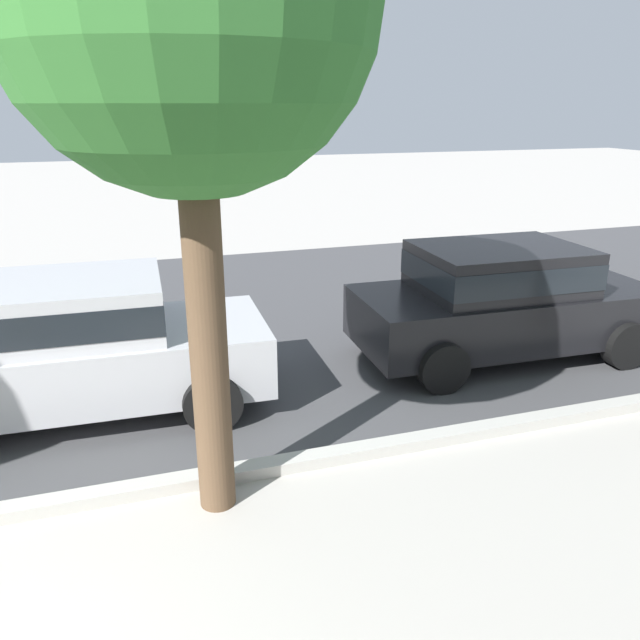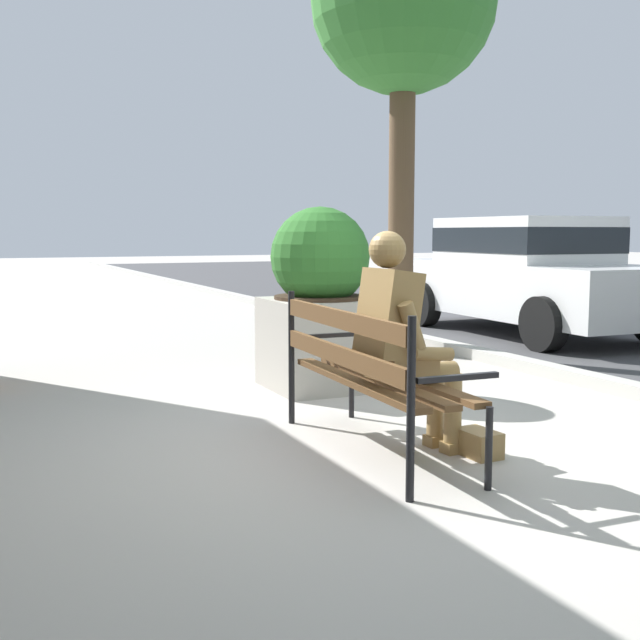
{
  "view_description": "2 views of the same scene",
  "coord_description": "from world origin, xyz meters",
  "px_view_note": "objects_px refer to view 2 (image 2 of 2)",
  "views": [
    {
      "loc": [
        1.99,
        -2.1,
        3.33
      ],
      "look_at": [
        4.2,
        4.79,
        0.8
      ],
      "focal_mm": 34.67,
      "sensor_mm": 36.0,
      "label": 1
    },
    {
      "loc": [
        4.24,
        -2.1,
        1.36
      ],
      "look_at": [
        -1.88,
        0.71,
        0.6
      ],
      "focal_mm": 43.63,
      "sensor_mm": 36.0,
      "label": 2
    }
  ],
  "objects_px": {
    "street_tree_near_bench": "(404,6)",
    "parked_car_white": "(528,271)",
    "park_bench": "(365,366)",
    "concrete_planter": "(320,300)",
    "bronze_statue_seated": "(409,348)"
  },
  "relations": [
    {
      "from": "bronze_statue_seated",
      "to": "parked_car_white",
      "type": "relative_size",
      "value": 0.33
    },
    {
      "from": "park_bench",
      "to": "bronze_statue_seated",
      "type": "distance_m",
      "value": 0.3
    },
    {
      "from": "street_tree_near_bench",
      "to": "parked_car_white",
      "type": "height_order",
      "value": "street_tree_near_bench"
    },
    {
      "from": "bronze_statue_seated",
      "to": "parked_car_white",
      "type": "xyz_separation_m",
      "value": [
        -4.31,
        4.46,
        0.17
      ]
    },
    {
      "from": "street_tree_near_bench",
      "to": "parked_car_white",
      "type": "bearing_deg",
      "value": 105.47
    },
    {
      "from": "concrete_planter",
      "to": "street_tree_near_bench",
      "type": "relative_size",
      "value": 0.32
    },
    {
      "from": "street_tree_near_bench",
      "to": "park_bench",
      "type": "bearing_deg",
      "value": -33.51
    },
    {
      "from": "park_bench",
      "to": "parked_car_white",
      "type": "xyz_separation_m",
      "value": [
        -4.14,
        4.67,
        0.3
      ]
    },
    {
      "from": "concrete_planter",
      "to": "parked_car_white",
      "type": "bearing_deg",
      "value": 118.1
    },
    {
      "from": "bronze_statue_seated",
      "to": "street_tree_near_bench",
      "type": "xyz_separation_m",
      "value": [
        -3.65,
        2.09,
        3.16
      ]
    },
    {
      "from": "park_bench",
      "to": "concrete_planter",
      "type": "height_order",
      "value": "concrete_planter"
    },
    {
      "from": "concrete_planter",
      "to": "street_tree_near_bench",
      "type": "height_order",
      "value": "street_tree_near_bench"
    },
    {
      "from": "park_bench",
      "to": "parked_car_white",
      "type": "relative_size",
      "value": 0.44
    },
    {
      "from": "bronze_statue_seated",
      "to": "concrete_planter",
      "type": "bearing_deg",
      "value": 169.72
    },
    {
      "from": "bronze_statue_seated",
      "to": "street_tree_near_bench",
      "type": "height_order",
      "value": "street_tree_near_bench"
    }
  ]
}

